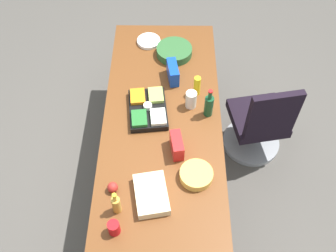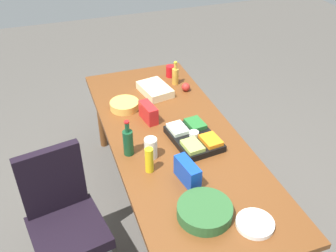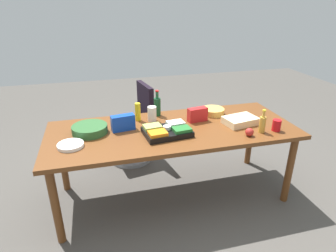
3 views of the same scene
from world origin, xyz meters
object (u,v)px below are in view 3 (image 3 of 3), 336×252
(chip_bowl, at_px, (213,111))
(chip_bag_blue, at_px, (123,123))
(conference_table, at_px, (173,135))
(chip_bag_red, at_px, (197,115))
(mustard_bottle, at_px, (138,112))
(veggie_tray, at_px, (167,131))
(mayo_jar, at_px, (152,114))
(red_solo_cup, at_px, (277,125))
(wine_bottle, at_px, (157,106))
(dressing_bottle, at_px, (262,124))
(paper_plate_stack, at_px, (71,145))
(salad_bowl, at_px, (90,129))
(office_chair, at_px, (134,132))
(sheet_cake, at_px, (240,121))
(apple_red, at_px, (249,132))

(chip_bowl, bearing_deg, chip_bag_blue, -170.17)
(conference_table, xyz_separation_m, chip_bag_red, (0.29, 0.12, 0.14))
(mustard_bottle, relative_size, veggie_tray, 0.41)
(mayo_jar, xyz_separation_m, chip_bowl, (0.68, 0.02, -0.04))
(red_solo_cup, distance_m, wine_bottle, 1.21)
(conference_table, distance_m, veggie_tray, 0.18)
(conference_table, relative_size, dressing_bottle, 10.68)
(paper_plate_stack, xyz_separation_m, dressing_bottle, (1.72, -0.14, 0.07))
(salad_bowl, height_order, red_solo_cup, red_solo_cup)
(chip_bag_blue, bearing_deg, office_chair, 75.77)
(conference_table, relative_size, mustard_bottle, 12.86)
(sheet_cake, bearing_deg, dressing_bottle, -66.18)
(mayo_jar, bearing_deg, chip_bag_red, -14.73)
(conference_table, height_order, salad_bowl, salad_bowl)
(chip_bag_blue, relative_size, red_solo_cup, 2.00)
(veggie_tray, relative_size, wine_bottle, 1.62)
(dressing_bottle, bearing_deg, chip_bag_red, 140.45)
(salad_bowl, bearing_deg, dressing_bottle, -13.95)
(dressing_bottle, relative_size, red_solo_cup, 2.03)
(office_chair, distance_m, veggie_tray, 1.11)
(veggie_tray, height_order, chip_bowl, veggie_tray)
(conference_table, xyz_separation_m, apple_red, (0.63, -0.33, 0.11))
(sheet_cake, height_order, salad_bowl, salad_bowl)
(sheet_cake, bearing_deg, office_chair, 134.84)
(veggie_tray, distance_m, chip_bag_red, 0.45)
(conference_table, distance_m, dressing_bottle, 0.85)
(chip_bag_red, bearing_deg, office_chair, 125.66)
(sheet_cake, height_order, chip_bowl, sheet_cake)
(salad_bowl, bearing_deg, conference_table, -7.13)
(apple_red, bearing_deg, dressing_bottle, 16.40)
(office_chair, bearing_deg, chip_bowl, -38.88)
(chip_bag_blue, xyz_separation_m, wine_bottle, (0.40, 0.29, 0.03))
(sheet_cake, distance_m, apple_red, 0.28)
(apple_red, relative_size, chip_bowl, 0.32)
(dressing_bottle, xyz_separation_m, chip_bag_red, (-0.49, 0.41, -0.02))
(apple_red, distance_m, mayo_jar, 0.97)
(conference_table, bearing_deg, dressing_bottle, -20.32)
(apple_red, bearing_deg, paper_plate_stack, 173.12)
(paper_plate_stack, bearing_deg, chip_bowl, 15.33)
(dressing_bottle, bearing_deg, chip_bag_blue, 163.33)
(office_chair, xyz_separation_m, mustard_bottle, (-0.03, -0.60, 0.50))
(apple_red, distance_m, dressing_bottle, 0.17)
(chip_bag_blue, xyz_separation_m, chip_bowl, (0.99, 0.17, -0.04))
(veggie_tray, height_order, chip_bag_red, chip_bag_red)
(apple_red, bearing_deg, veggie_tray, 163.18)
(mustard_bottle, height_order, sheet_cake, mustard_bottle)
(sheet_cake, relative_size, chip_bag_blue, 1.45)
(apple_red, height_order, dressing_bottle, dressing_bottle)
(office_chair, xyz_separation_m, mayo_jar, (0.11, -0.65, 0.49))
(office_chair, height_order, chip_bag_red, office_chair)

